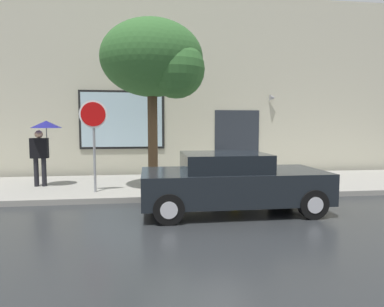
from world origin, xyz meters
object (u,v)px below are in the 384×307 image
Objects in this scene: street_tree at (157,61)px; stop_sign at (94,128)px; parked_car at (231,182)px; fire_hydrant at (236,176)px; pedestrian_with_umbrella at (44,136)px.

street_tree is 2.56m from stop_sign.
parked_car is 0.87× the size of street_tree.
pedestrian_with_umbrella reaches higher than fire_hydrant.
pedestrian_with_umbrella is 0.79× the size of stop_sign.
pedestrian_with_umbrella is (-5.03, 3.07, 1.01)m from parked_car.
stop_sign is at bearing -34.36° from pedestrian_with_umbrella.
fire_hydrant is (0.67, 2.00, -0.19)m from parked_car.
fire_hydrant is 0.15× the size of street_tree.
pedestrian_with_umbrella is at bearing 145.64° from stop_sign.
pedestrian_with_umbrella is at bearing 148.61° from parked_car.
street_tree reaches higher than fire_hydrant.
fire_hydrant is 0.36× the size of pedestrian_with_umbrella.
stop_sign is (-4.05, -0.06, 1.44)m from fire_hydrant.
stop_sign is at bearing -179.22° from fire_hydrant.
pedestrian_with_umbrella is 0.41× the size of street_tree.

